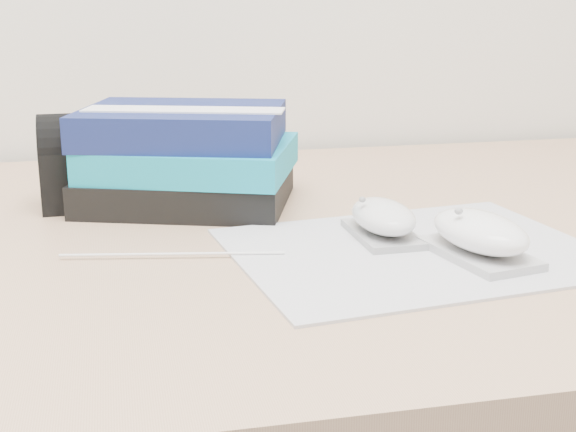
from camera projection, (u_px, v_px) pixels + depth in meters
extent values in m
cube|color=tan|center=(367.00, 232.00, 0.87)|extent=(1.60, 0.80, 0.03)
cube|color=tan|center=(291.00, 378.00, 1.33)|extent=(1.52, 0.03, 0.35)
cube|color=#9E9DA5|center=(414.00, 251.00, 0.76)|extent=(0.37, 0.30, 0.00)
cube|color=#959597|center=(383.00, 234.00, 0.79)|extent=(0.06, 0.10, 0.01)
ellipsoid|color=white|center=(383.00, 216.00, 0.79)|extent=(0.06, 0.10, 0.03)
ellipsoid|color=gray|center=(362.00, 200.00, 0.78)|extent=(0.01, 0.01, 0.01)
cube|color=#ACABAE|center=(478.00, 253.00, 0.73)|extent=(0.08, 0.13, 0.01)
ellipsoid|color=white|center=(480.00, 231.00, 0.73)|extent=(0.08, 0.12, 0.03)
ellipsoid|color=#98989B|center=(459.00, 211.00, 0.72)|extent=(0.01, 0.01, 0.01)
cylinder|color=white|center=(172.00, 254.00, 0.74)|extent=(0.20, 0.04, 0.00)
cube|color=black|center=(188.00, 188.00, 0.93)|extent=(0.27, 0.24, 0.04)
cube|color=#1091B1|center=(191.00, 158.00, 0.92)|extent=(0.27, 0.24, 0.04)
cube|color=navy|center=(183.00, 125.00, 0.91)|extent=(0.26, 0.23, 0.04)
cube|color=white|center=(184.00, 110.00, 0.88)|extent=(0.22, 0.11, 0.00)
cube|color=black|center=(96.00, 176.00, 0.92)|extent=(0.12, 0.09, 0.07)
cylinder|color=black|center=(94.00, 149.00, 0.91)|extent=(0.12, 0.09, 0.08)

